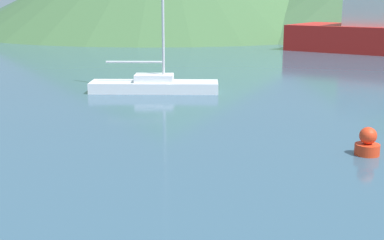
{
  "coord_description": "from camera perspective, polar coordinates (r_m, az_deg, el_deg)",
  "views": [
    {
      "loc": [
        4.85,
        1.98,
        4.26
      ],
      "look_at": [
        -0.75,
        14.0,
        1.2
      ],
      "focal_mm": 50.0,
      "sensor_mm": 36.0,
      "label": 1
    }
  ],
  "objects": [
    {
      "name": "sailboat_middle",
      "position": [
        24.62,
        -4.03,
        3.97
      ],
      "size": [
        5.96,
        3.75,
        9.41
      ],
      "rotation": [
        0.0,
        0.0,
        0.41
      ],
      "color": "silver",
      "rests_on": "ground_plane"
    },
    {
      "name": "buoy_marker",
      "position": [
        15.49,
        18.22,
        -2.39
      ],
      "size": [
        0.68,
        0.68,
        0.79
      ],
      "color": "red",
      "rests_on": "ground_plane"
    },
    {
      "name": "hill_west",
      "position": [
        91.89,
        -14.43,
        11.99
      ],
      "size": [
        27.54,
        27.54,
        6.64
      ],
      "color": "#38563D",
      "rests_on": "ground_plane"
    }
  ]
}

